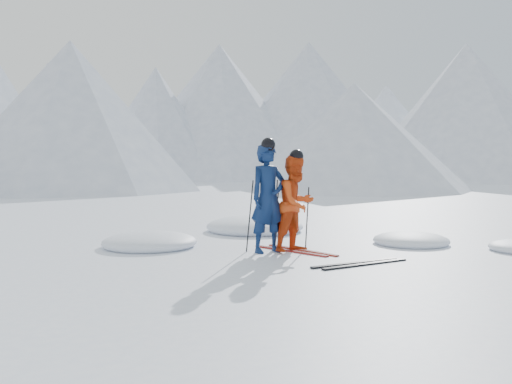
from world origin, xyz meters
name	(u,v)px	position (x,y,z in m)	size (l,w,h in m)	color
ground	(366,250)	(0.00, 0.00, 0.00)	(160.00, 160.00, 0.00)	white
mountain_range	(190,102)	(5.71, 35.31, 6.72)	(106.15, 62.94, 15.53)	#B2BCD1
skier_blue	(268,198)	(-1.79, 0.43, 0.99)	(0.72, 0.47, 1.97)	#0C1E48
skier_red	(296,204)	(-1.28, 0.34, 0.88)	(0.86, 0.67, 1.76)	red
pole_blue_left	(250,216)	(-2.09, 0.58, 0.66)	(0.02, 0.02, 1.32)	black
pole_blue_right	(275,215)	(-1.54, 0.68, 0.66)	(0.02, 0.02, 1.32)	black
pole_red_left	(276,219)	(-1.58, 0.59, 0.59)	(0.02, 0.02, 1.18)	black
pole_red_right	(307,218)	(-0.98, 0.49, 0.59)	(0.02, 0.02, 1.18)	black
ski_worn_left	(290,251)	(-1.40, 0.34, 0.01)	(0.09, 1.70, 0.03)	black
ski_worn_right	(302,250)	(-1.16, 0.34, 0.01)	(0.09, 1.70, 0.03)	black
ski_loose_a	(355,263)	(-0.93, -1.14, 0.01)	(0.09, 1.70, 0.03)	black
ski_loose_b	(366,264)	(-0.83, -1.29, 0.01)	(0.09, 1.70, 0.03)	black
snow_lumps	(270,238)	(-1.02, 2.18, 0.00)	(7.91, 6.35, 0.51)	white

